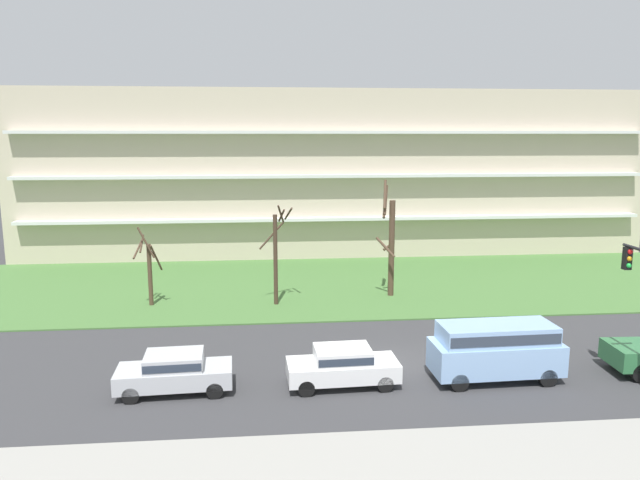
% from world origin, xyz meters
% --- Properties ---
extents(ground, '(160.00, 160.00, 0.00)m').
position_xyz_m(ground, '(0.00, 0.00, 0.00)').
color(ground, '#38383A').
extents(sidewalk_curb_near, '(80.00, 4.00, 0.15)m').
position_xyz_m(sidewalk_curb_near, '(0.00, -8.00, 0.07)').
color(sidewalk_curb_near, '#99968E').
rests_on(sidewalk_curb_near, ground).
extents(grass_lawn_strip, '(80.00, 16.00, 0.08)m').
position_xyz_m(grass_lawn_strip, '(0.00, 14.00, 0.04)').
color(grass_lawn_strip, '#477238').
rests_on(grass_lawn_strip, ground).
extents(apartment_building, '(50.83, 14.12, 13.34)m').
position_xyz_m(apartment_building, '(0.00, 28.59, 6.67)').
color(apartment_building, beige).
rests_on(apartment_building, ground).
extents(tree_far_left, '(1.53, 1.50, 4.74)m').
position_xyz_m(tree_far_left, '(-12.42, 9.97, 2.26)').
color(tree_far_left, '#4C3828').
rests_on(tree_far_left, ground).
extents(tree_left, '(1.95, 1.62, 5.95)m').
position_xyz_m(tree_left, '(-5.11, 9.57, 3.10)').
color(tree_left, '#423023').
rests_on(tree_left, ground).
extents(tree_center, '(1.32, 1.66, 7.16)m').
position_xyz_m(tree_center, '(1.83, 10.81, 3.38)').
color(tree_center, '#4C3828').
rests_on(tree_center, ground).
extents(sedan_silver_near_left, '(4.49, 2.02, 1.57)m').
position_xyz_m(sedan_silver_near_left, '(-9.31, -2.00, 0.87)').
color(sedan_silver_near_left, '#B7BABF').
rests_on(sedan_silver_near_left, ground).
extents(sedan_white_center_left, '(4.47, 1.97, 1.57)m').
position_xyz_m(sedan_white_center_left, '(-2.75, -2.00, 0.87)').
color(sedan_white_center_left, white).
rests_on(sedan_white_center_left, ground).
extents(van_blue_center_right, '(5.26, 2.16, 2.36)m').
position_xyz_m(van_blue_center_right, '(3.50, -2.00, 1.40)').
color(van_blue_center_right, '#8CB2E0').
rests_on(van_blue_center_right, ground).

